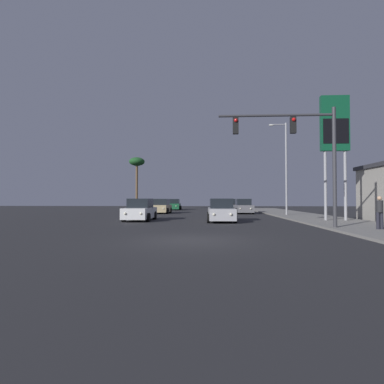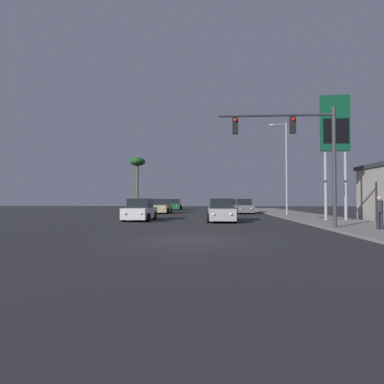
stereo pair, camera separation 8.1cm
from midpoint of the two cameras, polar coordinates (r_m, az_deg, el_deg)
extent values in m
plane|color=#28282B|center=(12.00, -0.09, -9.18)|extent=(120.00, 120.00, 0.00)
cube|color=gray|center=(23.63, 25.25, -5.07)|extent=(5.00, 60.00, 0.12)
cube|color=slate|center=(34.74, 9.88, -3.11)|extent=(1.92, 4.25, 0.80)
cube|color=black|center=(34.87, 9.85, -1.87)|extent=(1.66, 2.05, 0.70)
cylinder|color=black|center=(33.36, 8.60, -3.63)|extent=(0.24, 0.64, 0.64)
cylinder|color=black|center=(33.57, 11.67, -3.60)|extent=(0.24, 0.64, 0.64)
cylinder|color=black|center=(35.95, 8.21, -3.47)|extent=(0.24, 0.64, 0.64)
cylinder|color=black|center=(36.15, 11.06, -3.45)|extent=(0.24, 0.64, 0.64)
sphere|color=#F2EACC|center=(32.57, 9.33, -3.14)|extent=(0.18, 0.18, 0.18)
sphere|color=#F2EACC|center=(32.70, 11.28, -3.12)|extent=(0.18, 0.18, 0.18)
cube|color=silver|center=(23.31, -9.77, -3.95)|extent=(1.91, 4.24, 0.80)
cube|color=black|center=(23.43, -9.68, -2.10)|extent=(1.65, 2.04, 0.70)
cylinder|color=black|center=(22.29, -12.80, -4.72)|extent=(0.24, 0.64, 0.64)
cylinder|color=black|center=(21.86, -8.24, -4.81)|extent=(0.24, 0.64, 0.64)
cylinder|color=black|center=(24.79, -11.13, -4.39)|extent=(0.24, 0.64, 0.64)
cylinder|color=black|center=(24.41, -7.02, -4.46)|extent=(0.24, 0.64, 0.64)
sphere|color=#F2EACC|center=(21.39, -12.52, -4.03)|extent=(0.18, 0.18, 0.18)
sphere|color=#F2EACC|center=(21.11, -9.60, -4.08)|extent=(0.18, 0.18, 0.18)
cube|color=tan|center=(34.90, -5.71, -3.11)|extent=(1.92, 4.25, 0.80)
cube|color=black|center=(35.03, -5.67, -1.88)|extent=(1.66, 2.05, 0.70)
cylinder|color=black|center=(33.78, -7.57, -3.61)|extent=(0.24, 0.64, 0.64)
cylinder|color=black|center=(33.49, -4.54, -3.63)|extent=(0.24, 0.64, 0.64)
cylinder|color=black|center=(36.34, -6.79, -3.45)|extent=(0.24, 0.64, 0.64)
cylinder|color=black|center=(36.07, -3.97, -3.47)|extent=(0.24, 0.64, 0.64)
sphere|color=#F2EACC|center=(32.90, -7.25, -3.13)|extent=(0.18, 0.18, 0.18)
sphere|color=#F2EACC|center=(32.72, -5.32, -3.14)|extent=(0.18, 0.18, 0.18)
cube|color=#B7B7BC|center=(21.93, 5.66, -4.13)|extent=(1.89, 4.24, 0.80)
cube|color=black|center=(22.06, 5.64, -2.16)|extent=(1.64, 2.04, 0.70)
cylinder|color=black|center=(20.63, 3.30, -5.03)|extent=(0.24, 0.64, 0.64)
cylinder|color=black|center=(20.71, 8.31, -5.00)|extent=(0.24, 0.64, 0.64)
cylinder|color=black|center=(23.23, 3.30, -4.62)|extent=(0.24, 0.64, 0.64)
cylinder|color=black|center=(23.30, 7.75, -4.60)|extent=(0.24, 0.64, 0.64)
sphere|color=#F2EACC|center=(19.80, 4.29, -4.28)|extent=(0.18, 0.18, 0.18)
sphere|color=#F2EACC|center=(19.85, 7.52, -4.26)|extent=(0.18, 0.18, 0.18)
cube|color=black|center=(45.48, 8.37, -2.71)|extent=(1.87, 4.23, 0.80)
cube|color=black|center=(45.62, 8.35, -1.76)|extent=(1.63, 2.03, 0.70)
cylinder|color=black|center=(44.12, 7.36, -3.09)|extent=(0.24, 0.64, 0.64)
cylinder|color=black|center=(44.28, 9.68, -3.07)|extent=(0.24, 0.64, 0.64)
cylinder|color=black|center=(46.72, 7.13, -2.99)|extent=(0.24, 0.64, 0.64)
cylinder|color=black|center=(46.87, 9.33, -2.98)|extent=(0.24, 0.64, 0.64)
sphere|color=#F2EACC|center=(43.32, 7.88, -2.71)|extent=(0.18, 0.18, 0.18)
sphere|color=#F2EACC|center=(43.43, 9.35, -2.70)|extent=(0.18, 0.18, 0.18)
cube|color=#195933|center=(45.91, -3.29, -2.71)|extent=(1.92, 4.25, 0.80)
cube|color=black|center=(46.05, -3.27, -1.77)|extent=(1.66, 2.04, 0.70)
cylinder|color=black|center=(44.74, -4.63, -3.07)|extent=(0.24, 0.64, 0.64)
cylinder|color=black|center=(44.53, -2.33, -3.08)|extent=(0.24, 0.64, 0.64)
cylinder|color=black|center=(47.32, -4.20, -2.98)|extent=(0.24, 0.64, 0.64)
cylinder|color=black|center=(47.12, -2.02, -2.99)|extent=(0.24, 0.64, 0.64)
sphere|color=#F2EACC|center=(43.88, -4.34, -2.70)|extent=(0.18, 0.18, 0.18)
sphere|color=#F2EACC|center=(43.74, -2.89, -2.71)|extent=(0.18, 0.18, 0.18)
cylinder|color=#38383D|center=(17.89, 25.60, 4.33)|extent=(0.20, 0.20, 6.50)
cylinder|color=#38383D|center=(17.49, 15.72, 13.89)|extent=(6.23, 0.14, 0.14)
cube|color=black|center=(17.57, 18.78, 11.98)|extent=(0.30, 0.24, 0.90)
sphere|color=red|center=(17.51, 18.89, 12.95)|extent=(0.20, 0.20, 0.20)
cube|color=black|center=(17.02, 8.38, 12.36)|extent=(0.30, 0.24, 0.90)
sphere|color=red|center=(16.96, 8.42, 13.36)|extent=(0.20, 0.20, 0.20)
cylinder|color=#99999E|center=(30.68, 17.65, 4.26)|extent=(0.18, 0.18, 9.00)
cylinder|color=#99999E|center=(31.25, 16.31, 12.25)|extent=(1.40, 0.10, 0.10)
ellipsoid|color=silver|center=(31.09, 15.03, 12.22)|extent=(0.50, 0.24, 0.20)
cylinder|color=#99999E|center=(23.59, 24.19, 1.14)|extent=(0.20, 0.20, 5.00)
cylinder|color=#99999E|center=(24.13, 27.30, 1.12)|extent=(0.20, 0.20, 5.00)
cube|color=#0F4C2D|center=(24.45, 25.64, 11.72)|extent=(2.00, 0.40, 4.00)
cube|color=black|center=(24.14, 25.85, 10.44)|extent=(1.80, 0.03, 1.80)
cylinder|color=#23232D|center=(17.76, 32.01, -4.67)|extent=(0.16, 0.16, 0.85)
cylinder|color=#23232D|center=(17.85, 32.51, -4.65)|extent=(0.16, 0.16, 0.85)
cylinder|color=#262628|center=(17.77, 32.23, -2.33)|extent=(0.32, 0.32, 0.60)
sphere|color=tan|center=(17.77, 32.21, -1.01)|extent=(0.22, 0.22, 0.22)
cylinder|color=brown|center=(47.24, -10.32, 0.91)|extent=(0.36, 0.36, 7.02)
ellipsoid|color=#1E5123|center=(47.56, -10.30, 5.72)|extent=(2.40, 2.40, 1.32)
camera|label=1|loc=(0.04, -89.90, 0.00)|focal=28.00mm
camera|label=2|loc=(0.04, 90.10, 0.00)|focal=28.00mm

